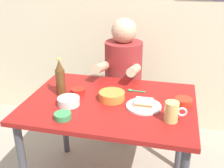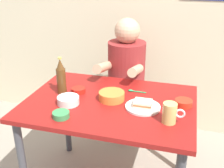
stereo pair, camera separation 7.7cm
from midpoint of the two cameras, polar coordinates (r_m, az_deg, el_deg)
name	(u,v)px [view 2 (the right image)]	position (r m, az deg, el deg)	size (l,w,h in m)	color
dining_table	(110,113)	(1.85, 0.77, -6.10)	(1.10, 0.80, 0.74)	maroon
stool	(126,108)	(2.54, 3.70, -5.03)	(0.34, 0.34, 0.45)	#4C4C51
person_seated	(126,66)	(2.36, 3.90, 3.77)	(0.33, 0.56, 0.72)	maroon
plate_orange	(143,107)	(1.73, 7.67, -4.75)	(0.22, 0.22, 0.01)	silver
sandwich	(143,103)	(1.72, 7.71, -4.02)	(0.11, 0.09, 0.04)	beige
beer_mug	(170,113)	(1.59, 13.32, -5.90)	(0.13, 0.08, 0.12)	#D1BC66
beer_bottle	(61,77)	(1.89, -9.37, 1.35)	(0.06, 0.06, 0.26)	#593819
rice_bowl_white	(68,100)	(1.77, -7.85, -3.33)	(0.14, 0.14, 0.05)	silver
dip_bowl_green	(61,114)	(1.63, -9.22, -6.28)	(0.10, 0.10, 0.03)	#388C4C
sambal_bowl_red	(79,90)	(1.92, -5.83, -1.26)	(0.10, 0.10, 0.03)	#B21E14
sauce_bowl_chili	(184,103)	(1.80, 15.82, -3.75)	(0.11, 0.11, 0.04)	red
soup_bowl_orange	(112,95)	(1.81, 1.15, -2.41)	(0.17, 0.17, 0.05)	orange
spoon	(134,91)	(1.94, 5.68, -1.46)	(0.13, 0.02, 0.01)	#26A559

